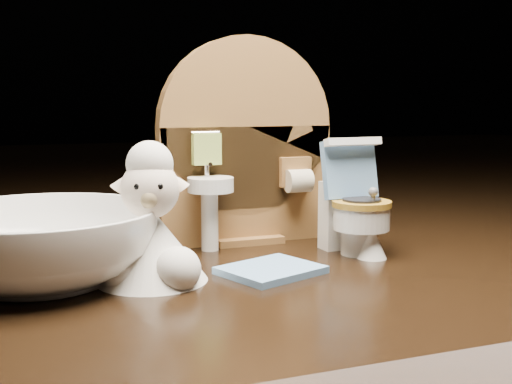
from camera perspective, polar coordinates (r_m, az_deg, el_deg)
backdrop_panel at (r=0.47m, az=-1.01°, el=3.44°), size 0.13×0.05×0.15m
toy_toilet at (r=0.45m, az=8.65°, el=-1.65°), size 0.04×0.05×0.08m
bath_mat at (r=0.39m, az=1.33°, el=-6.96°), size 0.07×0.06×0.00m
toilet_brush at (r=0.44m, az=10.27°, el=-4.19°), size 0.02×0.02×0.05m
plush_lamb at (r=0.38m, az=-9.26°, el=-3.59°), size 0.07×0.07×0.08m
ceramic_bowl at (r=0.39m, az=-18.56°, el=-4.57°), size 0.16×0.16×0.04m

